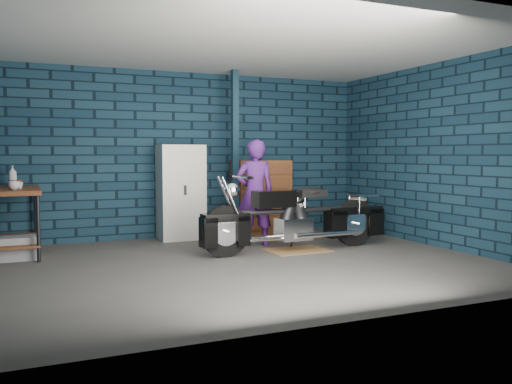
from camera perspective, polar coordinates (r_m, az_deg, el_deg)
ground at (r=6.83m, az=-0.53°, el=-7.51°), size 6.00×6.00×0.00m
room_walls at (r=7.22m, az=-2.27°, el=8.29°), size 6.02×5.01×2.71m
support_post at (r=8.70m, az=-2.22°, el=3.91°), size 0.10×0.10×2.70m
workbench at (r=7.96m, az=-23.87°, el=-2.89°), size 0.60×1.40×0.91m
drip_mat at (r=7.74m, az=4.35°, el=-6.13°), size 0.88×0.67×0.01m
motorcycle at (r=7.66m, az=4.37°, el=-2.17°), size 2.48×0.76×1.08m
person at (r=8.03m, az=-0.12°, el=-0.10°), size 0.65×0.50×1.58m
storage_bin at (r=7.68m, az=-23.67°, el=-5.42°), size 0.49×0.34×0.30m
locker at (r=8.73m, az=-7.90°, el=-0.03°), size 0.71×0.50×1.51m
tool_chest at (r=9.22m, az=0.54°, el=-0.56°), size 0.94×0.52×1.26m
shop_stool at (r=9.66m, az=10.61°, el=-2.39°), size 0.43×0.43×0.60m
cup_a at (r=7.60m, az=-24.13°, el=0.64°), size 0.17×0.17×0.11m
cup_b at (r=7.78m, az=-23.64°, el=0.65°), size 0.09×0.09×0.09m
mug_purple at (r=8.03m, az=-24.34°, el=0.79°), size 0.08×0.08×0.10m
mug_red at (r=8.17m, az=-23.65°, el=0.83°), size 0.07×0.07×0.10m
bottle at (r=8.30m, az=-24.25°, el=1.57°), size 0.15×0.15×0.30m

